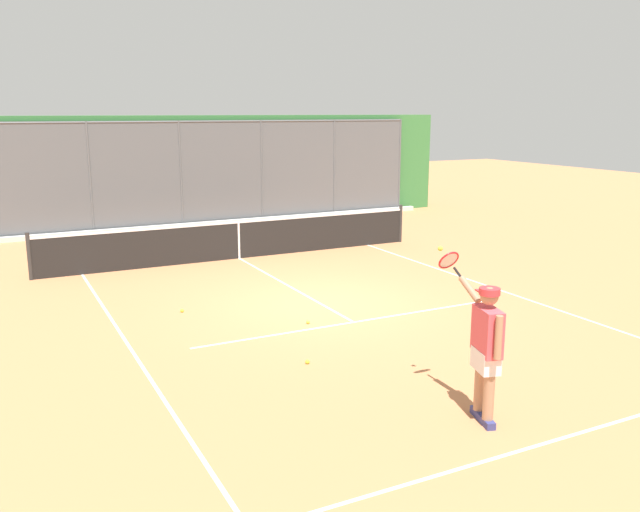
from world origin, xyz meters
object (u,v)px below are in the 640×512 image
tennis_player (486,344)px  tennis_ball_mid_court (307,362)px  tennis_ball_near_net (182,311)px  tennis_ball_by_sideline (308,322)px

tennis_player → tennis_ball_mid_court: 2.99m
tennis_ball_near_net → tennis_ball_by_sideline: size_ratio=1.00×
tennis_player → tennis_ball_mid_court: bearing=39.0°
tennis_ball_mid_court → tennis_ball_near_net: size_ratio=1.00×
tennis_ball_by_sideline → tennis_ball_near_net: bearing=-42.9°
tennis_ball_mid_court → tennis_ball_by_sideline: size_ratio=1.00×
tennis_player → tennis_ball_near_net: bearing=35.3°
tennis_player → tennis_ball_by_sideline: (0.24, -4.33, -0.95)m
tennis_ball_near_net → tennis_player: bearing=108.8°
tennis_ball_mid_court → tennis_ball_by_sideline: (-0.84, -1.71, 0.00)m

